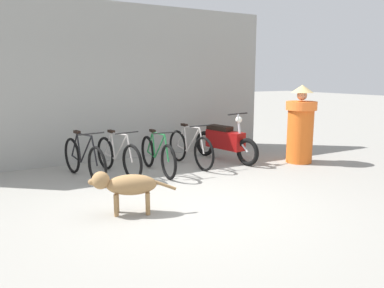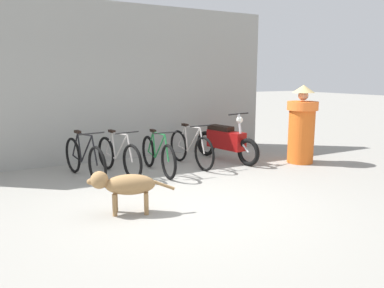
# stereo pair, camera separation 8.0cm
# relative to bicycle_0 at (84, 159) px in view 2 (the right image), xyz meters

# --- Properties ---
(ground_plane) EXTENTS (60.00, 60.00, 0.00)m
(ground_plane) POSITION_rel_bicycle_0_xyz_m (1.02, -2.09, -0.36)
(ground_plane) COLOR gray
(shop_wall_back) EXTENTS (7.54, 0.20, 3.35)m
(shop_wall_back) POSITION_rel_bicycle_0_xyz_m (1.02, 1.34, 1.32)
(shop_wall_back) COLOR gray
(shop_wall_back) RESTS_ON ground
(bicycle_0) EXTENTS (0.48, 1.74, 0.88)m
(bicycle_0) POSITION_rel_bicycle_0_xyz_m (0.00, 0.00, 0.00)
(bicycle_0) COLOR black
(bicycle_0) RESTS_ON ground
(bicycle_1) EXTENTS (0.47, 1.66, 0.85)m
(bicycle_1) POSITION_rel_bicycle_0_xyz_m (0.63, -0.01, -0.01)
(bicycle_1) COLOR black
(bicycle_1) RESTS_ON ground
(bicycle_2) EXTENTS (0.46, 1.68, 0.84)m
(bicycle_2) POSITION_rel_bicycle_0_xyz_m (1.33, -0.24, -0.02)
(bicycle_2) COLOR black
(bicycle_2) RESTS_ON ground
(bicycle_3) EXTENTS (0.46, 1.68, 0.88)m
(bicycle_3) POSITION_rel_bicycle_0_xyz_m (2.14, -0.05, -0.00)
(bicycle_3) COLOR black
(bicycle_3) RESTS_ON ground
(motorcycle) EXTENTS (0.59, 1.85, 1.07)m
(motorcycle) POSITION_rel_bicycle_0_xyz_m (3.04, 0.01, 0.07)
(motorcycle) COLOR black
(motorcycle) RESTS_ON ground
(stray_dog) EXTENTS (1.11, 0.55, 0.60)m
(stray_dog) POSITION_rel_bicycle_0_xyz_m (0.08, -2.03, 0.04)
(stray_dog) COLOR #997247
(stray_dog) RESTS_ON ground
(person_in_robes) EXTENTS (0.85, 0.85, 1.65)m
(person_in_robes) POSITION_rel_bicycle_0_xyz_m (4.34, -0.90, 0.45)
(person_in_robes) COLOR orange
(person_in_robes) RESTS_ON ground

